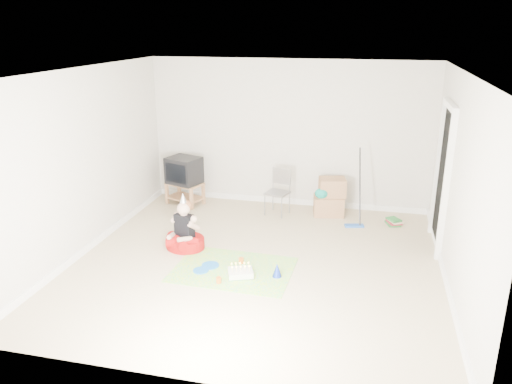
% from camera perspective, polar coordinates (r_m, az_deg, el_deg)
% --- Properties ---
extents(ground, '(5.00, 5.00, 0.00)m').
position_cam_1_polar(ground, '(7.00, 0.05, -8.08)').
color(ground, '#CCB792').
rests_on(ground, ground).
extents(doorway_recess, '(0.02, 0.90, 2.05)m').
position_cam_1_polar(doorway_recess, '(7.67, 20.58, 1.34)').
color(doorway_recess, black).
rests_on(doorway_recess, ground).
extents(tv_stand, '(0.74, 0.59, 0.40)m').
position_cam_1_polar(tv_stand, '(9.23, -8.12, 0.09)').
color(tv_stand, '#A7744B').
rests_on(tv_stand, ground).
extents(crt_tv, '(0.67, 0.61, 0.48)m').
position_cam_1_polar(crt_tv, '(9.11, -8.23, 2.46)').
color(crt_tv, black).
rests_on(crt_tv, tv_stand).
extents(folding_chair, '(0.45, 0.43, 0.80)m').
position_cam_1_polar(folding_chair, '(8.59, 2.45, -0.09)').
color(folding_chair, gray).
rests_on(folding_chair, ground).
extents(cardboard_boxes, '(0.58, 0.49, 0.65)m').
position_cam_1_polar(cardboard_boxes, '(8.69, 8.42, -0.63)').
color(cardboard_boxes, '#A77751').
rests_on(cardboard_boxes, ground).
extents(floor_mop, '(0.33, 0.41, 1.24)m').
position_cam_1_polar(floor_mop, '(8.25, 11.27, -2.23)').
color(floor_mop, blue).
rests_on(floor_mop, ground).
extents(book_pile, '(0.27, 0.31, 0.11)m').
position_cam_1_polar(book_pile, '(8.57, 15.48, -3.26)').
color(book_pile, '#287933').
rests_on(book_pile, ground).
extents(seated_woman, '(0.74, 0.74, 0.86)m').
position_cam_1_polar(seated_woman, '(7.44, -8.13, -5.00)').
color(seated_woman, '#A9110F').
rests_on(seated_woman, ground).
extents(party_mat, '(1.62, 1.20, 0.01)m').
position_cam_1_polar(party_mat, '(6.82, -2.63, -8.84)').
color(party_mat, '#F33395').
rests_on(party_mat, ground).
extents(birthday_cake, '(0.39, 0.35, 0.15)m').
position_cam_1_polar(birthday_cake, '(6.63, -1.79, -9.27)').
color(birthday_cake, silver).
rests_on(birthday_cake, party_mat).
extents(blue_plate_near, '(0.31, 0.31, 0.01)m').
position_cam_1_polar(blue_plate_near, '(6.93, -5.24, -8.34)').
color(blue_plate_near, blue).
rests_on(blue_plate_near, party_mat).
extents(blue_plate_far, '(0.22, 0.22, 0.01)m').
position_cam_1_polar(blue_plate_far, '(6.81, -6.32, -8.90)').
color(blue_plate_far, blue).
rests_on(blue_plate_far, party_mat).
extents(orange_cup_near, '(0.08, 0.08, 0.08)m').
position_cam_1_polar(orange_cup_near, '(6.96, -1.71, -7.84)').
color(orange_cup_near, orange).
rests_on(orange_cup_near, party_mat).
extents(orange_cup_far, '(0.08, 0.08, 0.08)m').
position_cam_1_polar(orange_cup_far, '(6.49, -4.28, -10.00)').
color(orange_cup_far, orange).
rests_on(orange_cup_far, party_mat).
extents(blue_party_hat, '(0.16, 0.16, 0.18)m').
position_cam_1_polar(blue_party_hat, '(6.60, 2.42, -8.91)').
color(blue_party_hat, '#1B38BD').
rests_on(blue_party_hat, party_mat).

